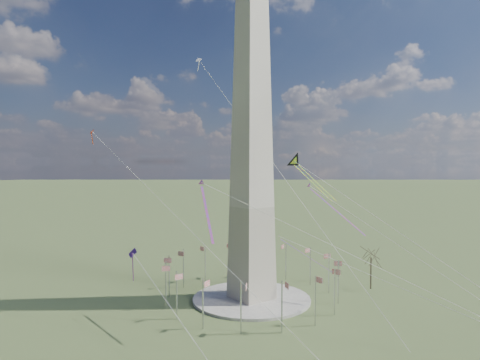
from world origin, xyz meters
TOP-DOWN VIEW (x-y plane):
  - ground at (0.00, 0.00)m, footprint 2000.00×2000.00m
  - plaza at (0.00, 0.00)m, footprint 36.00×36.00m
  - washington_monument at (0.00, 0.00)m, footprint 15.56×15.56m
  - flagpole_ring at (-0.00, -0.00)m, footprint 54.40×54.40m
  - tree_near at (38.77, -15.36)m, footprint 9.08×9.08m
  - kite_delta_black at (30.01, 10.77)m, footprint 7.51×20.20m
  - kite_diamond_purple at (-34.77, 8.25)m, footprint 1.87×2.98m
  - kite_streamer_left at (21.36, -11.36)m, footprint 2.81×21.58m
  - kite_streamer_mid at (-20.96, -6.38)m, footprint 9.92×19.33m
  - kite_streamer_right at (27.06, 6.98)m, footprint 14.36×14.68m
  - kite_small_red at (-36.80, 33.34)m, footprint 1.51×2.23m
  - kite_small_white at (8.63, 43.40)m, footprint 1.89×1.69m

SIDE VIEW (x-z plane):
  - ground at x=0.00m, z-range 0.00..0.00m
  - plaza at x=0.00m, z-range 0.00..0.80m
  - flagpole_ring at x=0.00m, z-range 0.77..13.77m
  - kite_streamer_right at x=27.06m, z-range 4.33..17.62m
  - tree_near at x=38.77m, z-range 3.39..19.28m
  - kite_diamond_purple at x=-34.77m, z-range 12.12..21.44m
  - kite_streamer_left at x=21.36m, z-range 22.24..37.04m
  - kite_streamer_mid at x=-20.96m, z-range 24.54..38.80m
  - kite_delta_black at x=30.01m, z-range 33.32..50.13m
  - washington_monument at x=0.00m, z-range -2.05..97.95m
  - kite_small_red at x=-36.80m, z-range 48.94..53.66m
  - kite_small_white at x=8.63m, z-range 79.14..84.32m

